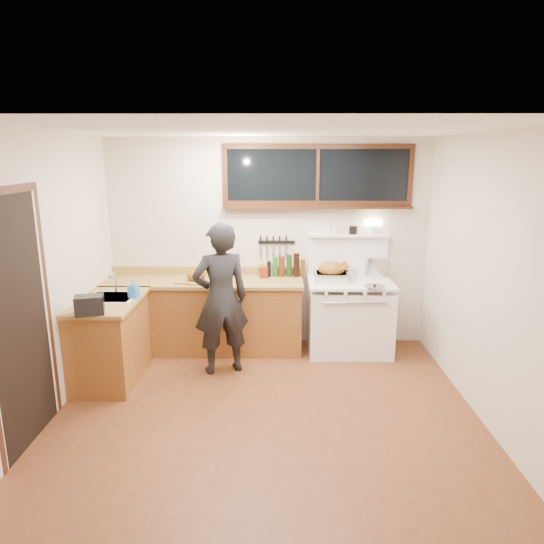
{
  "coord_description": "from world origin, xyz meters",
  "views": [
    {
      "loc": [
        0.09,
        -4.28,
        2.41
      ],
      "look_at": [
        0.05,
        0.85,
        1.15
      ],
      "focal_mm": 32.0,
      "sensor_mm": 36.0,
      "label": 1
    }
  ],
  "objects_px": {
    "cutting_board": "(196,278)",
    "man": "(221,299)",
    "vintage_stove": "(349,315)",
    "roast_turkey": "(332,272)"
  },
  "relations": [
    {
      "from": "cutting_board",
      "to": "roast_turkey",
      "type": "bearing_deg",
      "value": 3.18
    },
    {
      "from": "man",
      "to": "cutting_board",
      "type": "distance_m",
      "value": 0.65
    },
    {
      "from": "cutting_board",
      "to": "man",
      "type": "bearing_deg",
      "value": -56.51
    },
    {
      "from": "vintage_stove",
      "to": "roast_turkey",
      "type": "bearing_deg",
      "value": 172.04
    },
    {
      "from": "man",
      "to": "roast_turkey",
      "type": "bearing_deg",
      "value": 25.93
    },
    {
      "from": "vintage_stove",
      "to": "roast_turkey",
      "type": "xyz_separation_m",
      "value": [
        -0.23,
        0.03,
        0.53
      ]
    },
    {
      "from": "man",
      "to": "roast_turkey",
      "type": "height_order",
      "value": "man"
    },
    {
      "from": "vintage_stove",
      "to": "cutting_board",
      "type": "relative_size",
      "value": 3.33
    },
    {
      "from": "man",
      "to": "roast_turkey",
      "type": "xyz_separation_m",
      "value": [
        1.28,
        0.62,
        0.15
      ]
    },
    {
      "from": "vintage_stove",
      "to": "man",
      "type": "height_order",
      "value": "man"
    }
  ]
}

